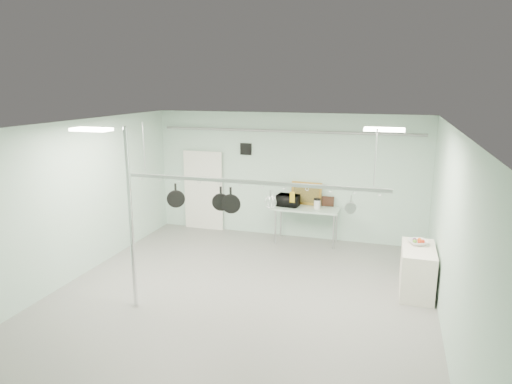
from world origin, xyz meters
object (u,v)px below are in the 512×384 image
(skillet_mid, at_px, (221,199))
(fruit_bowl, at_px, (418,242))
(pot_rack, at_px, (251,181))
(skillet_left, at_px, (176,195))
(chrome_pole, at_px, (131,220))
(side_cabinet, at_px, (417,270))
(skillet_right, at_px, (231,201))
(microwave, at_px, (288,200))
(prep_table, at_px, (307,211))
(coffee_canister, at_px, (317,204))

(skillet_mid, bearing_deg, fruit_bowl, 6.31)
(pot_rack, relative_size, skillet_left, 10.68)
(chrome_pole, bearing_deg, fruit_bowl, 24.40)
(pot_rack, xyz_separation_m, fruit_bowl, (2.94, 1.29, -1.29))
(side_cabinet, xyz_separation_m, skillet_left, (-4.43, -1.10, 1.41))
(skillet_right, bearing_deg, chrome_pole, -155.46)
(chrome_pole, relative_size, fruit_bowl, 9.00)
(pot_rack, xyz_separation_m, skillet_left, (-1.48, 0.00, -0.37))
(side_cabinet, height_order, skillet_left, skillet_left)
(chrome_pole, distance_m, skillet_mid, 1.62)
(fruit_bowl, xyz_separation_m, skillet_mid, (-3.51, -1.29, 0.91))
(microwave, relative_size, skillet_left, 1.19)
(prep_table, height_order, fruit_bowl, fruit_bowl)
(microwave, relative_size, skillet_right, 1.08)
(pot_rack, height_order, skillet_left, pot_rack)
(chrome_pole, height_order, skillet_mid, chrome_pole)
(prep_table, bearing_deg, skillet_mid, -106.51)
(skillet_right, bearing_deg, pot_rack, -6.20)
(side_cabinet, xyz_separation_m, fruit_bowl, (-0.01, 0.19, 0.49))
(prep_table, xyz_separation_m, skillet_mid, (-0.98, -3.30, 1.02))
(skillet_mid, xyz_separation_m, skillet_right, (0.19, 0.00, -0.02))
(side_cabinet, distance_m, fruit_bowl, 0.53)
(chrome_pole, relative_size, microwave, 5.99)
(prep_table, height_order, microwave, microwave)
(prep_table, distance_m, side_cabinet, 3.39)
(fruit_bowl, relative_size, skillet_right, 0.72)
(coffee_canister, height_order, skillet_left, skillet_left)
(chrome_pole, distance_m, fruit_bowl, 5.35)
(coffee_canister, height_order, fruit_bowl, coffee_canister)
(microwave, height_order, fruit_bowl, microwave)
(coffee_canister, bearing_deg, prep_table, 172.02)
(prep_table, height_order, skillet_left, skillet_left)
(microwave, relative_size, coffee_canister, 2.35)
(fruit_bowl, distance_m, skillet_mid, 3.85)
(fruit_bowl, xyz_separation_m, skillet_right, (-3.32, -1.29, 0.89))
(microwave, distance_m, fruit_bowl, 3.63)
(side_cabinet, relative_size, skillet_left, 2.67)
(chrome_pole, height_order, side_cabinet, chrome_pole)
(pot_rack, distance_m, skillet_left, 1.53)
(skillet_mid, bearing_deg, coffee_canister, 55.25)
(skillet_right, bearing_deg, skillet_left, 173.80)
(pot_rack, relative_size, skillet_right, 9.71)
(skillet_left, relative_size, skillet_right, 0.91)
(fruit_bowl, bearing_deg, skillet_left, -163.67)
(microwave, bearing_deg, coffee_canister, -177.66)
(chrome_pole, height_order, fruit_bowl, chrome_pole)
(microwave, distance_m, skillet_mid, 3.45)
(chrome_pole, height_order, skillet_right, chrome_pole)
(prep_table, distance_m, fruit_bowl, 3.24)
(pot_rack, relative_size, skillet_mid, 10.51)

